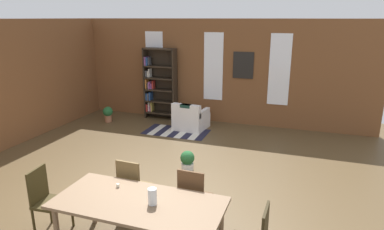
% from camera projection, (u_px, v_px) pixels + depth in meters
% --- Properties ---
extents(ground_plane, '(11.65, 11.65, 0.00)m').
position_uv_depth(ground_plane, '(142.00, 193.00, 5.88)').
color(ground_plane, brown).
extents(back_wall_brick, '(8.77, 0.12, 2.90)m').
position_uv_depth(back_wall_brick, '(214.00, 72.00, 9.60)').
color(back_wall_brick, brown).
rests_on(back_wall_brick, ground).
extents(window_pane_0, '(0.55, 0.02, 1.89)m').
position_uv_depth(window_pane_0, '(155.00, 64.00, 10.06)').
color(window_pane_0, white).
extents(window_pane_1, '(0.55, 0.02, 1.89)m').
position_uv_depth(window_pane_1, '(213.00, 67.00, 9.49)').
color(window_pane_1, white).
extents(window_pane_2, '(0.55, 0.02, 1.89)m').
position_uv_depth(window_pane_2, '(279.00, 70.00, 8.92)').
color(window_pane_2, white).
extents(dining_table, '(2.13, 0.97, 0.74)m').
position_uv_depth(dining_table, '(139.00, 207.00, 4.20)').
color(dining_table, '#826449').
rests_on(dining_table, ground).
extents(vase_on_table, '(0.11, 0.11, 0.21)m').
position_uv_depth(vase_on_table, '(152.00, 196.00, 4.09)').
color(vase_on_table, silver).
rests_on(vase_on_table, dining_table).
extents(tealight_candle_0, '(0.04, 0.04, 0.05)m').
position_uv_depth(tealight_candle_0, '(118.00, 185.00, 4.53)').
color(tealight_candle_0, silver).
rests_on(tealight_candle_0, dining_table).
extents(dining_chair_far_right, '(0.41, 0.41, 0.95)m').
position_uv_depth(dining_chair_far_right, '(193.00, 197.00, 4.74)').
color(dining_chair_far_right, brown).
rests_on(dining_chair_far_right, ground).
extents(dining_chair_head_left, '(0.43, 0.43, 0.95)m').
position_uv_depth(dining_chair_head_left, '(46.00, 199.00, 4.69)').
color(dining_chair_head_left, '#392F15').
rests_on(dining_chair_head_left, ground).
extents(dining_chair_far_left, '(0.42, 0.42, 0.95)m').
position_uv_depth(dining_chair_far_left, '(133.00, 186.00, 5.04)').
color(dining_chair_far_left, brown).
rests_on(dining_chair_far_left, ground).
extents(bookshelf_tall, '(0.97, 0.33, 2.09)m').
position_uv_depth(bookshelf_tall, '(158.00, 84.00, 9.99)').
color(bookshelf_tall, '#2D2319').
rests_on(bookshelf_tall, ground).
extents(armchair_white, '(0.88, 0.88, 0.75)m').
position_uv_depth(armchair_white, '(190.00, 119.00, 9.17)').
color(armchair_white, white).
rests_on(armchair_white, ground).
extents(potted_plant_by_shelf, '(0.28, 0.28, 0.45)m').
position_uv_depth(potted_plant_by_shelf, '(108.00, 113.00, 9.80)').
color(potted_plant_by_shelf, '#9E6042').
rests_on(potted_plant_by_shelf, ground).
extents(potted_plant_corner, '(0.28, 0.28, 0.40)m').
position_uv_depth(potted_plant_corner, '(187.00, 160.00, 6.70)').
color(potted_plant_corner, silver).
rests_on(potted_plant_corner, ground).
extents(striped_rug, '(1.68, 0.91, 0.01)m').
position_uv_depth(striped_rug, '(176.00, 132.00, 9.00)').
color(striped_rug, '#1E1E33').
rests_on(striped_rug, ground).
extents(framed_picture, '(0.56, 0.03, 0.72)m').
position_uv_depth(framed_picture, '(243.00, 65.00, 9.20)').
color(framed_picture, black).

